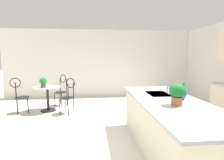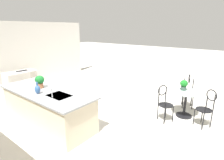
% 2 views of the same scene
% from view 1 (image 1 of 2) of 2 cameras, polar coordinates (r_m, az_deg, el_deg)
% --- Properties ---
extents(ground_plane, '(40.00, 40.00, 0.00)m').
position_cam_1_polar(ground_plane, '(3.50, 1.56, -20.50)').
color(ground_plane, beige).
extents(wall_left_window, '(0.12, 7.80, 2.70)m').
position_cam_1_polar(wall_left_window, '(7.33, -2.92, 5.25)').
color(wall_left_window, silver).
rests_on(wall_left_window, ground).
extents(kitchen_island, '(2.80, 1.06, 0.92)m').
position_cam_1_polar(kitchen_island, '(3.26, 17.80, -14.06)').
color(kitchen_island, beige).
rests_on(kitchen_island, ground).
extents(bistro_table, '(0.80, 0.80, 0.74)m').
position_cam_1_polar(bistro_table, '(5.74, -19.88, -4.95)').
color(bistro_table, black).
rests_on(bistro_table, ground).
extents(chair_near_window, '(0.52, 0.52, 1.04)m').
position_cam_1_polar(chair_near_window, '(6.21, -15.82, -2.66)').
color(chair_near_window, black).
rests_on(chair_near_window, ground).
extents(chair_by_island, '(0.49, 0.52, 1.04)m').
position_cam_1_polar(chair_by_island, '(5.80, -27.45, -3.95)').
color(chair_by_island, black).
rests_on(chair_by_island, ground).
extents(chair_toward_desk, '(0.51, 0.52, 1.04)m').
position_cam_1_polar(chair_toward_desk, '(5.25, -13.84, -4.44)').
color(chair_toward_desk, black).
rests_on(chair_toward_desk, ground).
extents(sink_faucet, '(0.02, 0.02, 0.22)m').
position_cam_1_polar(sink_faucet, '(3.66, 17.26, -2.44)').
color(sink_faucet, '#B2B5BA').
rests_on(sink_faucet, kitchen_island).
extents(potted_plant_on_table, '(0.21, 0.21, 0.29)m').
position_cam_1_polar(potted_plant_on_table, '(5.57, -21.17, -0.56)').
color(potted_plant_on_table, '#385147').
rests_on(potted_plant_on_table, bistro_table).
extents(potted_plant_counter_near, '(0.24, 0.24, 0.33)m').
position_cam_1_polar(potted_plant_counter_near, '(2.80, 20.08, -3.92)').
color(potted_plant_counter_near, '#9E603D').
rests_on(potted_plant_counter_near, kitchen_island).
extents(vase_on_counter, '(0.13, 0.13, 0.29)m').
position_cam_1_polar(vase_on_counter, '(3.25, 21.69, -3.90)').
color(vase_on_counter, '#386099').
rests_on(vase_on_counter, kitchen_island).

